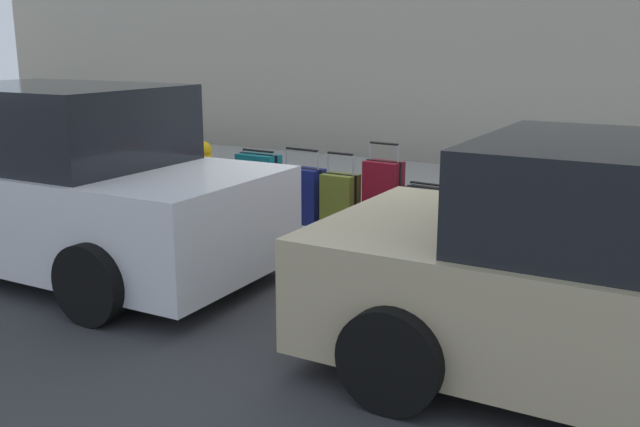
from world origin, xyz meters
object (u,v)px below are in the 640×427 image
object	(u,v)px
suitcase_silver_3	(521,217)
suitcase_navy_8	(302,195)
suitcase_navy_1	(628,238)
fire_hydrant	(204,174)
suitcase_maroon_6	(383,197)
suitcase_olive_7	(340,202)
bollard_post	(155,173)
suitcase_red_4	(471,208)
parked_car_white_1	(57,185)
suitcase_teal_9	(259,186)
suitcase_black_5	(424,213)
suitcase_teal_2	(578,222)

from	to	relation	value
suitcase_silver_3	suitcase_navy_8	distance (m)	2.43
suitcase_navy_1	fire_hydrant	xyz separation A→B (m)	(4.71, 0.00, 0.15)
suitcase_maroon_6	suitcase_navy_8	distance (m)	0.97
suitcase_olive_7	bollard_post	xyz separation A→B (m)	(2.49, 0.13, 0.11)
suitcase_red_4	parked_car_white_1	size ratio (longest dim) A/B	0.23
suitcase_navy_1	suitcase_teal_9	xyz separation A→B (m)	(3.94, -0.03, 0.08)
suitcase_navy_8	suitcase_navy_1	bearing A→B (deg)	179.29
suitcase_teal_9	bollard_post	world-z (taller)	bollard_post
suitcase_black_5	suitcase_teal_9	xyz separation A→B (m)	(2.01, 0.02, 0.09)
suitcase_maroon_6	suitcase_olive_7	world-z (taller)	suitcase_maroon_6
suitcase_maroon_6	parked_car_white_1	world-z (taller)	parked_car_white_1
suitcase_black_5	suitcase_olive_7	distance (m)	0.93
suitcase_red_4	suitcase_olive_7	bearing A→B (deg)	3.52
suitcase_navy_8	bollard_post	bearing A→B (deg)	5.55
suitcase_silver_3	suitcase_teal_9	bearing A→B (deg)	-0.95
suitcase_red_4	suitcase_teal_9	distance (m)	2.49
suitcase_teal_2	parked_car_white_1	xyz separation A→B (m)	(4.32, 2.18, 0.30)
suitcase_teal_2	suitcase_olive_7	distance (m)	2.42
bollard_post	suitcase_teal_9	bearing A→B (deg)	-172.72
suitcase_teal_9	bollard_post	size ratio (longest dim) A/B	0.94
bollard_post	fire_hydrant	bearing A→B (deg)	-166.73
suitcase_black_5	parked_car_white_1	size ratio (longest dim) A/B	0.14
suitcase_red_4	suitcase_olive_7	size ratio (longest dim) A/B	1.18
suitcase_navy_8	fire_hydrant	size ratio (longest dim) A/B	1.01
suitcase_teal_2	suitcase_olive_7	size ratio (longest dim) A/B	0.93
suitcase_teal_2	suitcase_maroon_6	size ratio (longest dim) A/B	0.81
suitcase_teal_9	suitcase_maroon_6	bearing A→B (deg)	-178.42
suitcase_teal_2	suitcase_teal_9	size ratio (longest dim) A/B	1.00
suitcase_maroon_6	suitcase_navy_8	xyz separation A→B (m)	(0.97, 0.03, -0.07)
fire_hydrant	suitcase_teal_2	bearing A→B (deg)	-178.94
suitcase_teal_2	suitcase_maroon_6	world-z (taller)	suitcase_maroon_6
suitcase_olive_7	fire_hydrant	distance (m)	1.86
suitcase_maroon_6	bollard_post	bearing A→B (deg)	4.31
suitcase_teal_9	fire_hydrant	world-z (taller)	fire_hydrant
suitcase_navy_8	fire_hydrant	world-z (taller)	suitcase_navy_8
suitcase_teal_2	bollard_post	bearing A→B (deg)	2.67
suitcase_maroon_6	fire_hydrant	bearing A→B (deg)	1.79
fire_hydrant	suitcase_maroon_6	bearing A→B (deg)	-178.21
suitcase_red_4	suitcase_navy_8	xyz separation A→B (m)	(1.92, 0.02, -0.07)
suitcase_teal_2	suitcase_teal_9	distance (m)	3.49
suitcase_black_5	bollard_post	world-z (taller)	bollard_post
parked_car_white_1	suitcase_maroon_6	bearing A→B (deg)	-137.37
suitcase_navy_1	suitcase_silver_3	size ratio (longest dim) A/B	0.78
suitcase_silver_3	suitcase_teal_9	world-z (taller)	suitcase_silver_3
suitcase_maroon_6	fire_hydrant	size ratio (longest dim) A/B	1.17
suitcase_navy_1	suitcase_teal_2	distance (m)	0.46
suitcase_navy_1	parked_car_white_1	bearing A→B (deg)	23.86
suitcase_silver_3	bollard_post	size ratio (longest dim) A/B	0.96
fire_hydrant	suitcase_red_4	bearing A→B (deg)	-178.83
suitcase_maroon_6	suitcase_teal_2	bearing A→B (deg)	-179.81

